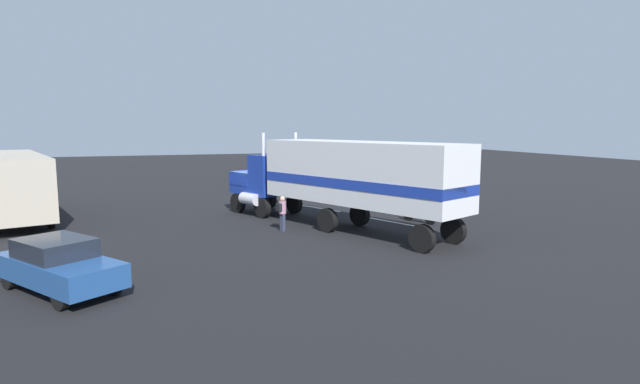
{
  "coord_description": "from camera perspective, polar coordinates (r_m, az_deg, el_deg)",
  "views": [
    {
      "loc": [
        -28.3,
        5.76,
        4.87
      ],
      "look_at": [
        -4.66,
        -2.25,
        1.6
      ],
      "focal_mm": 28.56,
      "sensor_mm": 36.0,
      "label": 1
    }
  ],
  "objects": [
    {
      "name": "ground_plane",
      "position": [
        29.29,
        -7.11,
        -2.17
      ],
      "size": [
        120.0,
        120.0,
        0.0
      ],
      "primitive_type": "plane",
      "color": "black"
    },
    {
      "name": "lane_stripe_near",
      "position": [
        30.46,
        -0.76,
        -1.73
      ],
      "size": [
        4.02,
        2.09,
        0.01
      ],
      "primitive_type": "cube",
      "rotation": [
        0.0,
        0.0,
        0.46
      ],
      "color": "silver",
      "rests_on": "ground_plane"
    },
    {
      "name": "lane_stripe_mid",
      "position": [
        26.05,
        8.31,
        -3.38
      ],
      "size": [
        4.11,
        1.89,
        0.01
      ],
      "primitive_type": "cube",
      "rotation": [
        0.0,
        0.0,
        0.41
      ],
      "color": "silver",
      "rests_on": "ground_plane"
    },
    {
      "name": "lane_stripe_far",
      "position": [
        31.37,
        10.22,
        -1.58
      ],
      "size": [
        4.12,
        1.84,
        0.01
      ],
      "primitive_type": "cube",
      "rotation": [
        0.0,
        0.0,
        0.4
      ],
      "color": "silver",
      "rests_on": "ground_plane"
    },
    {
      "name": "semi_truck",
      "position": [
        23.97,
        2.53,
        1.84
      ],
      "size": [
        13.9,
        8.21,
        4.5
      ],
      "color": "#193399",
      "rests_on": "ground_plane"
    },
    {
      "name": "person_bystander",
      "position": [
        23.59,
        -4.26,
        -2.26
      ],
      "size": [
        0.4,
        0.48,
        1.63
      ],
      "color": "#2D3347",
      "rests_on": "ground_plane"
    },
    {
      "name": "parked_bus",
      "position": [
        30.85,
        -31.05,
        1.18
      ],
      "size": [
        11.28,
        5.5,
        3.4
      ],
      "color": "#BFB29E",
      "rests_on": "ground_plane"
    },
    {
      "name": "parked_car",
      "position": [
        16.94,
        -27.24,
        -7.26
      ],
      "size": [
        4.63,
        4.02,
        1.57
      ],
      "color": "#234C8C",
      "rests_on": "ground_plane"
    },
    {
      "name": "motorcycle",
      "position": [
        26.2,
        11.03,
        -2.32
      ],
      "size": [
        2.02,
        0.81,
        1.12
      ],
      "color": "black",
      "rests_on": "ground_plane"
    }
  ]
}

